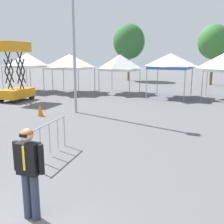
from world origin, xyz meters
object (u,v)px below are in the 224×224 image
at_px(canopy_tent_left_of_center, 120,63).
at_px(tree_behind_tents_center, 129,42).
at_px(canopy_tent_far_left, 27,60).
at_px(tree_behind_tents_left, 214,42).
at_px(canopy_tent_behind_center, 70,62).
at_px(canopy_tent_behind_left, 171,61).
at_px(crowd_barrier_near_person, 49,133).
at_px(light_pole_near_lift, 73,20).
at_px(scissor_lift, 16,83).
at_px(person_foreground, 29,168).
at_px(traffic_cone_lot_center, 40,110).

xyz_separation_m(canopy_tent_left_of_center, tree_behind_tents_center, (-3.32, 11.28, 2.30)).
relative_size(canopy_tent_far_left, tree_behind_tents_left, 0.52).
distance_m(canopy_tent_far_left, canopy_tent_left_of_center, 8.10).
distance_m(canopy_tent_behind_center, canopy_tent_behind_left, 8.34).
bearing_deg(crowd_barrier_near_person, light_pole_near_lift, 114.11).
bearing_deg(light_pole_near_lift, canopy_tent_behind_center, 124.19).
relative_size(scissor_lift, tree_behind_tents_center, 0.57).
bearing_deg(canopy_tent_behind_left, crowd_barrier_near_person, -94.04).
xyz_separation_m(person_foreground, tree_behind_tents_center, (-8.27, 28.24, 3.78)).
height_order(light_pole_near_lift, crowd_barrier_near_person, light_pole_near_lift).
height_order(canopy_tent_left_of_center, canopy_tent_behind_left, canopy_tent_behind_left).
height_order(light_pole_near_lift, traffic_cone_lot_center, light_pole_near_lift).
height_order(person_foreground, tree_behind_tents_left, tree_behind_tents_left).
xyz_separation_m(canopy_tent_far_left, tree_behind_tents_left, (14.44, 12.09, 1.83)).
bearing_deg(light_pole_near_lift, canopy_tent_behind_left, 64.46).
distance_m(canopy_tent_behind_left, crowd_barrier_near_person, 13.72).
relative_size(scissor_lift, crowd_barrier_near_person, 1.91).
height_order(canopy_tent_behind_left, scissor_lift, scissor_lift).
xyz_separation_m(canopy_tent_far_left, canopy_tent_behind_center, (3.78, 0.83, -0.11)).
relative_size(person_foreground, tree_behind_tents_center, 0.26).
bearing_deg(traffic_cone_lot_center, crowd_barrier_near_person, -48.75).
distance_m(person_foreground, light_pole_near_lift, 10.46).
xyz_separation_m(canopy_tent_behind_center, traffic_cone_lot_center, (3.45, -8.41, -2.27)).
xyz_separation_m(canopy_tent_left_of_center, scissor_lift, (-5.11, -6.56, -1.30)).
relative_size(canopy_tent_left_of_center, tree_behind_tents_center, 0.45).
bearing_deg(light_pole_near_lift, tree_behind_tents_left, 71.81).
height_order(canopy_tent_behind_center, scissor_lift, scissor_lift).
bearing_deg(canopy_tent_behind_center, light_pole_near_lift, -55.81).
bearing_deg(canopy_tent_behind_center, crowd_barrier_near_person, -60.24).
bearing_deg(tree_behind_tents_left, canopy_tent_left_of_center, -123.71).
xyz_separation_m(canopy_tent_behind_left, person_foreground, (0.67, -16.32, -1.65)).
xyz_separation_m(tree_behind_tents_left, tree_behind_tents_center, (-9.95, 1.35, 0.28)).
bearing_deg(canopy_tent_behind_left, person_foreground, -87.65).
bearing_deg(scissor_lift, canopy_tent_left_of_center, 52.08).
bearing_deg(person_foreground, tree_behind_tents_center, 106.33).
bearing_deg(person_foreground, canopy_tent_behind_center, 119.87).
xyz_separation_m(canopy_tent_left_of_center, canopy_tent_behind_left, (4.28, -0.64, 0.17)).
bearing_deg(tree_behind_tents_center, person_foreground, -73.67).
bearing_deg(tree_behind_tents_center, canopy_tent_behind_center, -93.18).
distance_m(canopy_tent_left_of_center, scissor_lift, 8.41).
distance_m(light_pole_near_lift, tree_behind_tents_left, 19.12).
relative_size(canopy_tent_behind_center, tree_behind_tents_left, 0.55).
bearing_deg(light_pole_near_lift, traffic_cone_lot_center, -129.20).
bearing_deg(light_pole_near_lift, tree_behind_tents_center, 101.54).
relative_size(canopy_tent_far_left, canopy_tent_left_of_center, 1.05).
distance_m(light_pole_near_lift, crowd_barrier_near_person, 7.71).
xyz_separation_m(canopy_tent_behind_left, scissor_lift, (-9.39, -5.91, -1.47)).
height_order(canopy_tent_left_of_center, light_pole_near_lift, light_pole_near_lift).
height_order(canopy_tent_far_left, canopy_tent_left_of_center, canopy_tent_far_left).
height_order(person_foreground, light_pole_near_lift, light_pole_near_lift).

